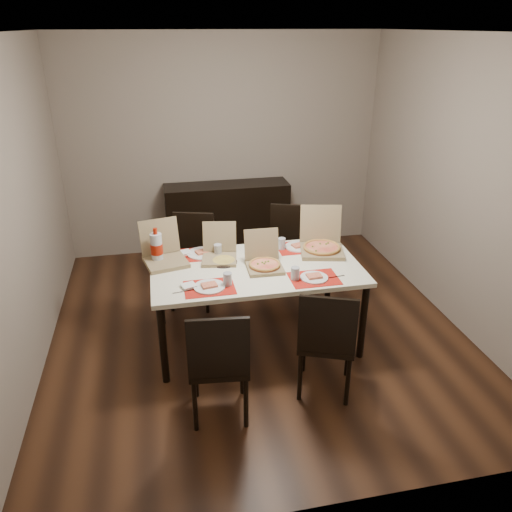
# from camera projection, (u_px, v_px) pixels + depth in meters

# --- Properties ---
(ground) EXTENTS (3.80, 4.00, 0.02)m
(ground) POSITION_uv_depth(u_px,v_px,m) (256.00, 328.00, 4.80)
(ground) COLOR #402413
(ground) RESTS_ON ground
(room_walls) EXTENTS (3.84, 4.02, 2.62)m
(room_walls) POSITION_uv_depth(u_px,v_px,m) (247.00, 137.00, 4.45)
(room_walls) COLOR gray
(room_walls) RESTS_ON ground
(sideboard) EXTENTS (1.50, 0.40, 0.90)m
(sideboard) POSITION_uv_depth(u_px,v_px,m) (228.00, 219.00, 6.19)
(sideboard) COLOR black
(sideboard) RESTS_ON ground
(dining_table) EXTENTS (1.80, 1.00, 0.75)m
(dining_table) POSITION_uv_depth(u_px,v_px,m) (256.00, 273.00, 4.34)
(dining_table) COLOR #F5EECE
(dining_table) RESTS_ON ground
(chair_near_left) EXTENTS (0.46, 0.46, 0.93)m
(chair_near_left) POSITION_uv_depth(u_px,v_px,m) (219.00, 361.00, 3.49)
(chair_near_left) COLOR black
(chair_near_left) RESTS_ON ground
(chair_near_right) EXTENTS (0.54, 0.54, 0.93)m
(chair_near_right) POSITION_uv_depth(u_px,v_px,m) (327.00, 338.00, 3.74)
(chair_near_right) COLOR black
(chair_near_right) RESTS_ON ground
(chair_far_left) EXTENTS (0.52, 0.52, 0.93)m
(chair_far_left) POSITION_uv_depth(u_px,v_px,m) (193.00, 255.00, 5.08)
(chair_far_left) COLOR black
(chair_far_left) RESTS_ON ground
(chair_far_right) EXTENTS (0.53, 0.53, 0.93)m
(chair_far_right) POSITION_uv_depth(u_px,v_px,m) (289.00, 246.00, 5.31)
(chair_far_right) COLOR black
(chair_far_right) RESTS_ON ground
(setting_near_left) EXTENTS (0.49, 0.30, 0.11)m
(setting_near_left) POSITION_uv_depth(u_px,v_px,m) (212.00, 285.00, 3.96)
(setting_near_left) COLOR red
(setting_near_left) RESTS_ON dining_table
(setting_near_right) EXTENTS (0.47, 0.30, 0.11)m
(setting_near_right) POSITION_uv_depth(u_px,v_px,m) (309.00, 276.00, 4.09)
(setting_near_right) COLOR red
(setting_near_right) RESTS_ON dining_table
(setting_far_left) EXTENTS (0.46, 0.30, 0.11)m
(setting_far_left) POSITION_uv_depth(u_px,v_px,m) (204.00, 253.00, 4.52)
(setting_far_left) COLOR red
(setting_far_left) RESTS_ON dining_table
(setting_far_right) EXTENTS (0.41, 0.30, 0.11)m
(setting_far_right) POSITION_uv_depth(u_px,v_px,m) (294.00, 246.00, 4.65)
(setting_far_right) COLOR red
(setting_far_right) RESTS_ON dining_table
(napkin_loose) EXTENTS (0.15, 0.15, 0.02)m
(napkin_loose) POSITION_uv_depth(u_px,v_px,m) (261.00, 271.00, 4.21)
(napkin_loose) COLOR white
(napkin_loose) RESTS_ON dining_table
(pizza_box_center) EXTENTS (0.31, 0.34, 0.30)m
(pizza_box_center) POSITION_uv_depth(u_px,v_px,m) (264.00, 262.00, 4.27)
(pizza_box_center) COLOR olive
(pizza_box_center) RESTS_ON dining_table
(pizza_box_right) EXTENTS (0.46, 0.49, 0.38)m
(pizza_box_right) POSITION_uv_depth(u_px,v_px,m) (321.00, 245.00, 4.58)
(pizza_box_right) COLOR olive
(pizza_box_right) RESTS_ON dining_table
(pizza_box_left) EXTENTS (0.42, 0.45, 0.35)m
(pizza_box_left) POSITION_uv_depth(u_px,v_px,m) (164.00, 256.00, 4.37)
(pizza_box_left) COLOR olive
(pizza_box_left) RESTS_ON dining_table
(pizza_box_extra) EXTENTS (0.35, 0.38, 0.30)m
(pizza_box_extra) POSITION_uv_depth(u_px,v_px,m) (219.00, 253.00, 4.43)
(pizza_box_extra) COLOR olive
(pizza_box_extra) RESTS_ON dining_table
(faina_plate) EXTENTS (0.23, 0.23, 0.03)m
(faina_plate) POSITION_uv_depth(u_px,v_px,m) (224.00, 261.00, 4.37)
(faina_plate) COLOR black
(faina_plate) RESTS_ON dining_table
(dip_bowl) EXTENTS (0.11, 0.11, 0.03)m
(dip_bowl) POSITION_uv_depth(u_px,v_px,m) (268.00, 256.00, 4.47)
(dip_bowl) COLOR white
(dip_bowl) RESTS_ON dining_table
(soda_bottle) EXTENTS (0.11, 0.11, 0.32)m
(soda_bottle) POSITION_uv_depth(u_px,v_px,m) (157.00, 248.00, 4.33)
(soda_bottle) COLOR silver
(soda_bottle) RESTS_ON dining_table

